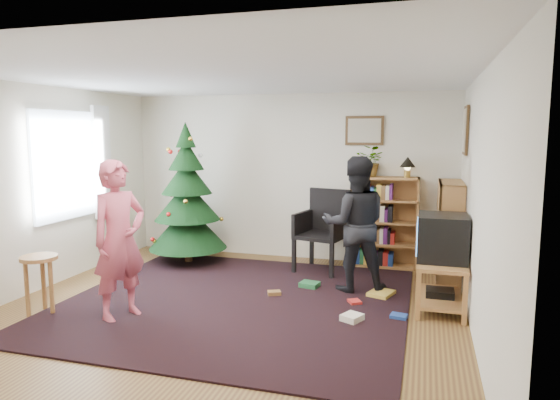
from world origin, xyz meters
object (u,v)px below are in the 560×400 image
(armchair, at_px, (323,226))
(potted_plant, at_px, (371,161))
(table_lamp, at_px, (408,163))
(christmas_tree, at_px, (187,205))
(bookshelf_back, at_px, (384,221))
(picture_back, at_px, (364,131))
(stool, at_px, (39,269))
(person_by_chair, at_px, (355,224))
(person_standing, at_px, (119,240))
(crt_tv, at_px, (442,237))
(picture_right, at_px, (466,130))
(tv_stand, at_px, (440,279))
(bookshelf_right, at_px, (449,231))

(armchair, xyz_separation_m, potted_plant, (0.61, 0.40, 0.90))
(armchair, height_order, table_lamp, table_lamp)
(christmas_tree, relative_size, armchair, 1.83)
(bookshelf_back, bearing_deg, picture_back, 157.39)
(stool, bearing_deg, person_by_chair, 29.04)
(person_standing, bearing_deg, potted_plant, -15.65)
(christmas_tree, xyz_separation_m, bookshelf_back, (2.80, 0.60, -0.20))
(crt_tv, distance_m, person_by_chair, 1.06)
(armchair, distance_m, table_lamp, 1.47)
(picture_right, relative_size, bookshelf_back, 0.46)
(picture_right, bearing_deg, armchair, 173.88)
(picture_back, distance_m, person_by_chair, 1.77)
(person_standing, bearing_deg, tv_stand, -46.04)
(armchair, height_order, person_standing, person_standing)
(armchair, xyz_separation_m, person_standing, (-1.65, -2.42, 0.21))
(christmas_tree, xyz_separation_m, table_lamp, (3.10, 0.60, 0.63))
(picture_back, relative_size, table_lamp, 1.90)
(armchair, bearing_deg, stool, -121.83)
(picture_back, height_order, table_lamp, picture_back)
(stool, height_order, person_by_chair, person_by_chair)
(person_standing, height_order, person_by_chair, person_standing)
(christmas_tree, height_order, person_by_chair, christmas_tree)
(armchair, bearing_deg, table_lamp, 32.75)
(christmas_tree, height_order, stool, christmas_tree)
(picture_right, xyz_separation_m, tv_stand, (-0.26, -1.00, -1.62))
(christmas_tree, bearing_deg, crt_tv, -15.69)
(picture_back, xyz_separation_m, crt_tv, (1.07, -1.73, -1.15))
(person_standing, height_order, potted_plant, potted_plant)
(picture_right, height_order, christmas_tree, picture_right)
(christmas_tree, distance_m, potted_plant, 2.75)
(picture_right, distance_m, potted_plant, 1.41)
(bookshelf_back, xyz_separation_m, tv_stand, (0.75, -1.59, -0.34))
(bookshelf_back, height_order, potted_plant, potted_plant)
(bookshelf_back, distance_m, person_standing, 3.74)
(person_by_chair, bearing_deg, tv_stand, 147.07)
(picture_right, relative_size, person_by_chair, 0.36)
(bookshelf_right, distance_m, table_lamp, 1.12)
(picture_right, relative_size, christmas_tree, 0.29)
(bookshelf_right, bearing_deg, stool, 120.25)
(bookshelf_right, xyz_separation_m, potted_plant, (-1.07, 0.49, 0.86))
(armchair, height_order, potted_plant, potted_plant)
(person_by_chair, bearing_deg, potted_plant, -105.27)
(bookshelf_back, distance_m, person_by_chair, 1.27)
(picture_right, distance_m, armchair, 2.25)
(bookshelf_right, bearing_deg, bookshelf_back, 60.32)
(person_standing, bearing_deg, picture_right, -34.17)
(bookshelf_back, bearing_deg, bookshelf_right, -29.68)
(picture_right, distance_m, table_lamp, 1.02)
(armchair, bearing_deg, person_standing, -111.19)
(table_lamp, bearing_deg, person_standing, -134.36)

